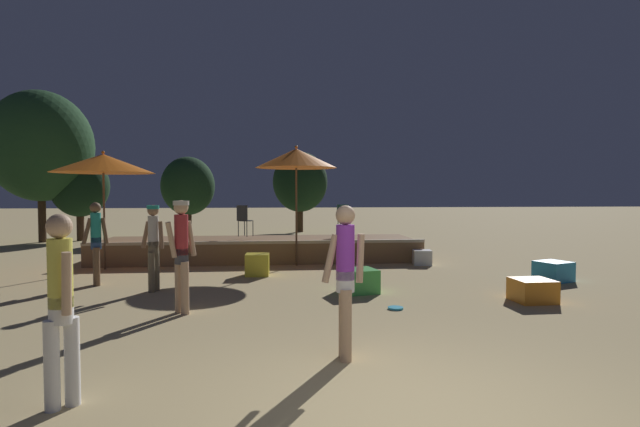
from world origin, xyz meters
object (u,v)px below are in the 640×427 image
(background_tree_0, at_px, (80,186))
(background_tree_1, at_px, (40,146))
(patio_umbrella_1, at_px, (296,158))
(person_4, at_px, (96,241))
(cube_seat_2, at_px, (257,265))
(bistro_chair_0, at_px, (244,218))
(frisbee_disc, at_px, (396,308))
(bistro_chair_1, at_px, (343,216))
(background_tree_3, at_px, (300,182))
(person_1, at_px, (153,243))
(person_2, at_px, (61,303))
(cube_seat_1, at_px, (553,271))
(background_tree_2, at_px, (188,186))
(cube_seat_4, at_px, (422,257))
(cube_seat_3, at_px, (532,290))
(patio_umbrella_0, at_px, (103,164))
(person_0, at_px, (181,249))
(person_3, at_px, (345,275))
(cube_seat_0, at_px, (359,281))

(background_tree_0, bearing_deg, background_tree_1, -157.82)
(patio_umbrella_1, relative_size, person_4, 1.83)
(patio_umbrella_1, relative_size, cube_seat_2, 5.62)
(bistro_chair_0, height_order, frisbee_disc, bistro_chair_0)
(bistro_chair_1, xyz_separation_m, background_tree_3, (-0.72, 9.15, 1.23))
(patio_umbrella_1, xyz_separation_m, person_1, (-2.92, -3.13, -1.86))
(frisbee_disc, bearing_deg, person_2, -139.15)
(cube_seat_1, distance_m, bistro_chair_1, 6.26)
(bistro_chair_0, distance_m, background_tree_2, 7.38)
(cube_seat_4, xyz_separation_m, person_1, (-6.21, -2.91, 0.73))
(cube_seat_3, height_order, frisbee_disc, cube_seat_3)
(background_tree_3, bearing_deg, bistro_chair_0, -103.14)
(cube_seat_1, height_order, person_4, person_4)
(person_1, height_order, background_tree_2, background_tree_2)
(cube_seat_1, xyz_separation_m, person_4, (-9.58, 0.52, 0.71))
(cube_seat_2, height_order, background_tree_2, background_tree_2)
(cube_seat_2, bearing_deg, patio_umbrella_1, 56.27)
(background_tree_2, bearing_deg, background_tree_3, 29.80)
(patio_umbrella_0, bearing_deg, patio_umbrella_1, 2.02)
(cube_seat_3, xyz_separation_m, person_0, (-5.92, -0.23, 0.82))
(cube_seat_2, bearing_deg, bistro_chair_1, 53.97)
(patio_umbrella_1, height_order, background_tree_3, background_tree_3)
(cube_seat_3, bearing_deg, bistro_chair_1, 108.88)
(bistro_chair_0, distance_m, background_tree_3, 9.96)
(patio_umbrella_0, relative_size, person_3, 1.67)
(background_tree_1, bearing_deg, person_1, -57.98)
(bistro_chair_1, bearing_deg, bistro_chair_0, -176.90)
(cube_seat_4, height_order, background_tree_3, background_tree_3)
(patio_umbrella_0, xyz_separation_m, background_tree_3, (5.57, 11.31, -0.19))
(person_4, distance_m, bistro_chair_0, 4.79)
(background_tree_1, distance_m, background_tree_2, 5.63)
(patio_umbrella_1, bearing_deg, bistro_chair_0, 133.13)
(person_1, height_order, bistro_chair_1, person_1)
(patio_umbrella_1, distance_m, frisbee_disc, 5.90)
(person_2, height_order, background_tree_0, background_tree_0)
(frisbee_disc, bearing_deg, cube_seat_1, 28.33)
(patio_umbrella_0, xyz_separation_m, person_1, (1.83, -2.97, -1.69))
(cube_seat_3, bearing_deg, bistro_chair_0, 130.03)
(bistro_chair_1, bearing_deg, person_3, -104.38)
(cube_seat_0, distance_m, cube_seat_1, 4.44)
(patio_umbrella_1, distance_m, person_0, 5.68)
(patio_umbrella_0, relative_size, person_0, 1.64)
(background_tree_3, bearing_deg, person_2, -99.76)
(background_tree_2, bearing_deg, person_0, -81.59)
(cube_seat_4, xyz_separation_m, bistro_chair_1, (-1.76, 2.21, 0.99))
(cube_seat_0, relative_size, frisbee_disc, 2.96)
(background_tree_2, relative_size, background_tree_3, 0.88)
(cube_seat_1, height_order, background_tree_0, background_tree_0)
(cube_seat_2, distance_m, bistro_chair_1, 4.38)
(patio_umbrella_0, distance_m, person_2, 8.68)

